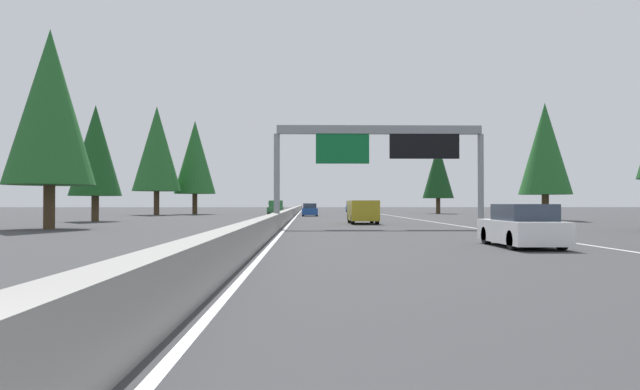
{
  "coord_description": "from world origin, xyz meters",
  "views": [
    {
      "loc": [
        -1.42,
        -1.56,
        1.5
      ],
      "look_at": [
        65.84,
        -2.94,
        2.41
      ],
      "focal_mm": 33.7,
      "sensor_mm": 36.0,
      "label": 1
    }
  ],
  "objects_px": {
    "sign_gantry_overhead": "(382,147)",
    "sedan_distant_b": "(522,227)",
    "minivan_distant_a": "(363,211)",
    "conifer_right_far": "(438,171)",
    "oncoming_near": "(276,207)",
    "conifer_left_far": "(195,157)",
    "pickup_mid_right": "(352,207)",
    "sedan_far_center": "(310,210)",
    "conifer_left_foreground": "(50,107)",
    "conifer_left_mid": "(157,149)",
    "conifer_left_near": "(95,151)",
    "conifer_right_mid": "(545,149)"
  },
  "relations": [
    {
      "from": "sedan_distant_b",
      "to": "sedan_far_center",
      "type": "height_order",
      "value": "same"
    },
    {
      "from": "sedan_far_center",
      "to": "conifer_left_far",
      "type": "height_order",
      "value": "conifer_left_far"
    },
    {
      "from": "oncoming_near",
      "to": "sedan_distant_b",
      "type": "bearing_deg",
      "value": 10.73
    },
    {
      "from": "conifer_right_mid",
      "to": "conifer_left_mid",
      "type": "xyz_separation_m",
      "value": [
        24.39,
        39.7,
        2.14
      ]
    },
    {
      "from": "sedan_distant_b",
      "to": "minivan_distant_a",
      "type": "relative_size",
      "value": 0.88
    },
    {
      "from": "oncoming_near",
      "to": "conifer_left_far",
      "type": "relative_size",
      "value": 0.45
    },
    {
      "from": "sign_gantry_overhead",
      "to": "minivan_distant_a",
      "type": "relative_size",
      "value": 2.54
    },
    {
      "from": "conifer_right_mid",
      "to": "conifer_left_mid",
      "type": "relative_size",
      "value": 0.74
    },
    {
      "from": "minivan_distant_a",
      "to": "conifer_left_foreground",
      "type": "height_order",
      "value": "conifer_left_foreground"
    },
    {
      "from": "pickup_mid_right",
      "to": "conifer_left_foreground",
      "type": "xyz_separation_m",
      "value": [
        -66.7,
        22.52,
        6.13
      ]
    },
    {
      "from": "conifer_left_foreground",
      "to": "conifer_left_far",
      "type": "height_order",
      "value": "conifer_left_far"
    },
    {
      "from": "conifer_right_mid",
      "to": "conifer_left_near",
      "type": "height_order",
      "value": "conifer_right_mid"
    },
    {
      "from": "oncoming_near",
      "to": "conifer_left_mid",
      "type": "height_order",
      "value": "conifer_left_mid"
    },
    {
      "from": "conifer_right_far",
      "to": "conifer_left_foreground",
      "type": "relative_size",
      "value": 0.86
    },
    {
      "from": "sedan_distant_b",
      "to": "pickup_mid_right",
      "type": "relative_size",
      "value": 0.79
    },
    {
      "from": "conifer_right_far",
      "to": "conifer_left_mid",
      "type": "relative_size",
      "value": 0.73
    },
    {
      "from": "minivan_distant_a",
      "to": "conifer_left_near",
      "type": "xyz_separation_m",
      "value": [
        5.55,
        21.34,
        4.84
      ]
    },
    {
      "from": "minivan_distant_a",
      "to": "sedan_far_center",
      "type": "relative_size",
      "value": 1.14
    },
    {
      "from": "oncoming_near",
      "to": "conifer_right_far",
      "type": "xyz_separation_m",
      "value": [
        2.65,
        -22.93,
        5.16
      ]
    },
    {
      "from": "conifer_right_mid",
      "to": "conifer_left_far",
      "type": "relative_size",
      "value": 0.82
    },
    {
      "from": "conifer_left_foreground",
      "to": "conifer_left_mid",
      "type": "relative_size",
      "value": 0.84
    },
    {
      "from": "conifer_left_foreground",
      "to": "conifer_left_near",
      "type": "distance_m",
      "value": 14.58
    },
    {
      "from": "sign_gantry_overhead",
      "to": "conifer_left_mid",
      "type": "relative_size",
      "value": 0.92
    },
    {
      "from": "sedan_far_center",
      "to": "conifer_left_mid",
      "type": "xyz_separation_m",
      "value": [
        6.45,
        19.31,
        7.68
      ]
    },
    {
      "from": "pickup_mid_right",
      "to": "oncoming_near",
      "type": "xyz_separation_m",
      "value": [
        -19.43,
        11.98,
        0.0
      ]
    },
    {
      "from": "conifer_left_mid",
      "to": "minivan_distant_a",
      "type": "bearing_deg",
      "value": -144.47
    },
    {
      "from": "conifer_right_mid",
      "to": "conifer_left_far",
      "type": "xyz_separation_m",
      "value": [
        28.77,
        35.71,
        1.4
      ]
    },
    {
      "from": "conifer_right_far",
      "to": "minivan_distant_a",
      "type": "bearing_deg",
      "value": 160.55
    },
    {
      "from": "sedan_distant_b",
      "to": "oncoming_near",
      "type": "bearing_deg",
      "value": 10.73
    },
    {
      "from": "sedan_far_center",
      "to": "conifer_right_far",
      "type": "xyz_separation_m",
      "value": [
        15.27,
        -18.3,
        5.4
      ]
    },
    {
      "from": "sedan_distant_b",
      "to": "minivan_distant_a",
      "type": "bearing_deg",
      "value": 8.08
    },
    {
      "from": "minivan_distant_a",
      "to": "conifer_left_foreground",
      "type": "distance_m",
      "value": 21.74
    },
    {
      "from": "minivan_distant_a",
      "to": "pickup_mid_right",
      "type": "xyz_separation_m",
      "value": [
        57.92,
        -3.58,
        -0.04
      ]
    },
    {
      "from": "sedan_far_center",
      "to": "conifer_right_mid",
      "type": "distance_m",
      "value": 27.72
    },
    {
      "from": "sedan_distant_b",
      "to": "conifer_right_mid",
      "type": "xyz_separation_m",
      "value": [
        31.26,
        -13.3,
        5.54
      ]
    },
    {
      "from": "sign_gantry_overhead",
      "to": "pickup_mid_right",
      "type": "relative_size",
      "value": 2.26
    },
    {
      "from": "sedan_distant_b",
      "to": "minivan_distant_a",
      "type": "xyz_separation_m",
      "value": [
        23.33,
        3.31,
        0.27
      ]
    },
    {
      "from": "conifer_right_far",
      "to": "sedan_distant_b",
      "type": "bearing_deg",
      "value": 170.13
    },
    {
      "from": "sedan_distant_b",
      "to": "conifer_left_mid",
      "type": "distance_m",
      "value": 62.07
    },
    {
      "from": "sign_gantry_overhead",
      "to": "sedan_distant_b",
      "type": "relative_size",
      "value": 2.88
    },
    {
      "from": "minivan_distant_a",
      "to": "conifer_left_foreground",
      "type": "bearing_deg",
      "value": 114.87
    },
    {
      "from": "conifer_right_mid",
      "to": "sedan_distant_b",
      "type": "bearing_deg",
      "value": 156.95
    },
    {
      "from": "conifer_left_foreground",
      "to": "minivan_distant_a",
      "type": "bearing_deg",
      "value": -65.13
    },
    {
      "from": "sign_gantry_overhead",
      "to": "conifer_right_far",
      "type": "height_order",
      "value": "conifer_right_far"
    },
    {
      "from": "minivan_distant_a",
      "to": "conifer_right_far",
      "type": "height_order",
      "value": "conifer_right_far"
    },
    {
      "from": "conifer_left_near",
      "to": "conifer_left_mid",
      "type": "xyz_separation_m",
      "value": [
        26.78,
        1.74,
        2.57
      ]
    },
    {
      "from": "minivan_distant_a",
      "to": "sedan_far_center",
      "type": "xyz_separation_m",
      "value": [
        25.87,
        3.77,
        -0.27
      ]
    },
    {
      "from": "pickup_mid_right",
      "to": "conifer_right_mid",
      "type": "distance_m",
      "value": 51.93
    },
    {
      "from": "sign_gantry_overhead",
      "to": "oncoming_near",
      "type": "relative_size",
      "value": 2.26
    },
    {
      "from": "minivan_distant_a",
      "to": "conifer_left_near",
      "type": "distance_m",
      "value": 22.57
    }
  ]
}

